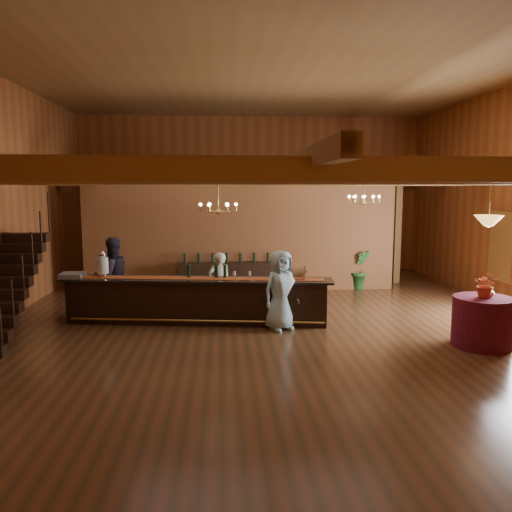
{
  "coord_description": "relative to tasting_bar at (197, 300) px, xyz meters",
  "views": [
    {
      "loc": [
        -1.03,
        -10.92,
        3.0
      ],
      "look_at": [
        -0.24,
        0.82,
        1.39
      ],
      "focal_mm": 35.0,
      "sensor_mm": 36.0,
      "label": 1
    }
  ],
  "objects": [
    {
      "name": "guest",
      "position": [
        1.81,
        -0.68,
        0.34
      ],
      "size": [
        0.99,
        0.88,
        1.71
      ],
      "primitive_type": "imported",
      "rotation": [
        0.0,
        0.0,
        0.51
      ],
      "color": "#A6D4E2",
      "rests_on": "floor"
    },
    {
      "name": "backroom_boxes",
      "position": [
        1.33,
        5.46,
        0.02
      ],
      "size": [
        4.1,
        0.6,
        1.1
      ],
      "color": "black",
      "rests_on": "floor"
    },
    {
      "name": "glass_rack_tray",
      "position": [
        -2.79,
        0.32,
        0.55
      ],
      "size": [
        0.5,
        0.5,
        0.1
      ],
      "primitive_type": "cube",
      "color": "gray",
      "rests_on": "tasting_bar"
    },
    {
      "name": "support_posts",
      "position": [
        1.62,
        -0.54,
        1.09
      ],
      "size": [
        9.2,
        10.2,
        3.2
      ],
      "color": "olive",
      "rests_on": "floor"
    },
    {
      "name": "partition_wall",
      "position": [
        1.12,
        3.46,
        1.04
      ],
      "size": [
        9.0,
        0.18,
        3.1
      ],
      "primitive_type": "cube",
      "color": "brown",
      "rests_on": "floor"
    },
    {
      "name": "beverage_dispenser",
      "position": [
        -2.11,
        0.33,
        0.78
      ],
      "size": [
        0.26,
        0.26,
        0.6
      ],
      "color": "silver",
      "rests_on": "tasting_bar"
    },
    {
      "name": "staircase",
      "position": [
        -3.83,
        -0.78,
        0.49
      ],
      "size": [
        1.0,
        2.8,
        2.0
      ],
      "color": "black",
      "rests_on": "floor"
    },
    {
      "name": "backbar_shelf",
      "position": [
        0.9,
        3.11,
        -0.07
      ],
      "size": [
        3.19,
        0.77,
        0.89
      ],
      "primitive_type": "cube",
      "rotation": [
        0.0,
        0.0,
        0.09
      ],
      "color": "black",
      "rests_on": "floor"
    },
    {
      "name": "ceiling",
      "position": [
        1.62,
        -0.04,
        4.99
      ],
      "size": [
        14.0,
        14.0,
        0.0
      ],
      "primitive_type": "plane",
      "rotation": [
        3.14,
        0.0,
        0.0
      ],
      "color": "olive",
      "rests_on": "wall_back"
    },
    {
      "name": "bar_bottle_1",
      "position": [
        0.44,
        0.06,
        0.65
      ],
      "size": [
        0.07,
        0.07,
        0.3
      ],
      "primitive_type": "cylinder",
      "color": "black",
      "rests_on": "tasting_bar"
    },
    {
      "name": "bartender",
      "position": [
        0.5,
        0.64,
        0.24
      ],
      "size": [
        0.63,
        0.5,
        1.51
      ],
      "primitive_type": "imported",
      "rotation": [
        0.0,
        0.0,
        3.42
      ],
      "color": "beige",
      "rests_on": "floor"
    },
    {
      "name": "pendant_lamp",
      "position": [
        5.51,
        -2.06,
        1.89
      ],
      "size": [
        0.52,
        0.52,
        0.9
      ],
      "color": "tan",
      "rests_on": "beam_grid"
    },
    {
      "name": "wall_back",
      "position": [
        1.62,
        6.96,
        2.24
      ],
      "size": [
        12.0,
        0.1,
        5.5
      ],
      "primitive_type": "cube",
      "color": "#995829",
      "rests_on": "floor"
    },
    {
      "name": "chandelier_left",
      "position": [
        0.51,
        -0.19,
        2.08
      ],
      "size": [
        0.8,
        0.8,
        0.76
      ],
      "color": "tan",
      "rests_on": "beam_grid"
    },
    {
      "name": "floor_plant",
      "position": [
        4.69,
        3.46,
        0.07
      ],
      "size": [
        0.71,
        0.61,
        1.16
      ],
      "primitive_type": "imported",
      "rotation": [
        0.0,
        0.0,
        -0.16
      ],
      "color": "#256127",
      "rests_on": "floor"
    },
    {
      "name": "raffle_drum",
      "position": [
        2.22,
        -0.34,
        0.67
      ],
      "size": [
        0.34,
        0.24,
        0.3
      ],
      "color": "olive",
      "rests_on": "tasting_bar"
    },
    {
      "name": "bar_bottle_0",
      "position": [
        -0.17,
        0.14,
        0.65
      ],
      "size": [
        0.07,
        0.07,
        0.3
      ],
      "primitive_type": "cylinder",
      "color": "black",
      "rests_on": "tasting_bar"
    },
    {
      "name": "round_table",
      "position": [
        5.51,
        -2.06,
        -0.04
      ],
      "size": [
        1.1,
        1.1,
        0.95
      ],
      "primitive_type": "cylinder",
      "color": "maroon",
      "rests_on": "floor"
    },
    {
      "name": "chandelier_right",
      "position": [
        4.11,
        1.27,
        2.22
      ],
      "size": [
        0.8,
        0.8,
        0.62
      ],
      "color": "tan",
      "rests_on": "beam_grid"
    },
    {
      "name": "table_vase",
      "position": [
        5.61,
        -2.04,
        0.6
      ],
      "size": [
        0.2,
        0.2,
        0.32
      ],
      "primitive_type": "imported",
      "rotation": [
        0.0,
        0.0,
        -0.36
      ],
      "color": "tan",
      "rests_on": "round_table"
    },
    {
      "name": "window_right_back",
      "position": [
        7.57,
        0.96,
        1.04
      ],
      "size": [
        0.12,
        1.05,
        1.75
      ],
      "primitive_type": "cube",
      "color": "white",
      "rests_on": "wall_right"
    },
    {
      "name": "beam_grid",
      "position": [
        1.62,
        0.47,
        2.73
      ],
      "size": [
        11.9,
        13.9,
        0.39
      ],
      "color": "olive",
      "rests_on": "wall_left"
    },
    {
      "name": "table_flowers",
      "position": [
        5.51,
        -2.09,
        0.69
      ],
      "size": [
        0.56,
        0.53,
        0.5
      ],
      "primitive_type": "imported",
      "rotation": [
        0.0,
        0.0,
        -0.38
      ],
      "color": "#C24726",
      "rests_on": "round_table"
    },
    {
      "name": "wall_front",
      "position": [
        1.62,
        -7.04,
        2.24
      ],
      "size": [
        12.0,
        0.1,
        5.5
      ],
      "primitive_type": "cube",
      "color": "#995829",
      "rests_on": "floor"
    },
    {
      "name": "tasting_bar",
      "position": [
        0.0,
        0.0,
        0.0
      ],
      "size": [
        6.08,
        1.54,
        1.02
      ],
      "rotation": [
        0.0,
        0.0,
        -0.13
      ],
      "color": "black",
      "rests_on": "floor"
    },
    {
      "name": "staff_second",
      "position": [
        -2.03,
        0.87,
        0.42
      ],
      "size": [
        1.14,
        1.11,
        1.85
      ],
      "primitive_type": "imported",
      "rotation": [
        0.0,
        0.0,
        3.83
      ],
      "color": "#272534",
      "rests_on": "floor"
    },
    {
      "name": "floor",
      "position": [
        1.62,
        -0.04,
        -0.51
      ],
      "size": [
        14.0,
        14.0,
        0.0
      ],
      "primitive_type": "plane",
      "color": "brown",
      "rests_on": "ground"
    },
    {
      "name": "bar_bottle_2",
      "position": [
        0.64,
        0.03,
        0.65
      ],
      "size": [
        0.07,
        0.07,
        0.3
      ],
      "primitive_type": "cylinder",
      "color": "black",
      "rests_on": "tasting_bar"
    }
  ]
}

